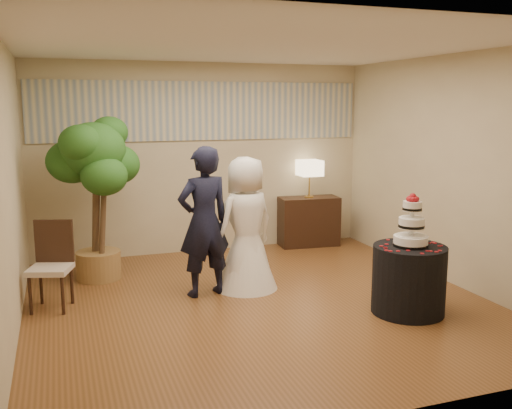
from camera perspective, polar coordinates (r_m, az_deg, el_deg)
name	(u,v)px	position (r m, az deg, el deg)	size (l,w,h in m)	color
floor	(259,303)	(6.49, 0.33, -9.81)	(5.00, 5.00, 0.00)	brown
ceiling	(260,45)	(6.14, 0.36, 15.62)	(5.00, 5.00, 0.00)	white
wall_back	(203,159)	(8.54, -5.30, 4.60)	(5.00, 0.06, 2.80)	#C2B38F
wall_front	(384,225)	(3.93, 12.67, -2.01)	(5.00, 0.06, 2.80)	#C2B38F
wall_left	(9,191)	(5.83, -23.51, 1.28)	(0.06, 5.00, 2.80)	#C2B38F
wall_right	(452,170)	(7.38, 19.00, 3.24)	(0.06, 5.00, 2.80)	#C2B38F
mural_border	(203,111)	(8.48, -5.34, 9.29)	(4.90, 0.02, 0.85)	#ACAEA0
groom	(204,222)	(6.56, -5.23, -1.74)	(0.63, 0.42, 1.74)	black
bride	(246,223)	(6.79, -1.00, -1.90)	(0.78, 0.76, 1.60)	white
cake_table	(409,280)	(6.31, 15.03, -7.26)	(0.77, 0.77, 0.73)	black
wedding_cake	(412,220)	(6.15, 15.30, -1.49)	(0.36, 0.36, 0.56)	white
console	(309,221)	(8.99, 5.30, -1.69)	(0.92, 0.41, 0.77)	black
table_lamp	(309,179)	(8.88, 5.37, 2.57)	(0.34, 0.34, 0.58)	beige
ficus_tree	(95,198)	(7.38, -15.76, 0.64)	(1.00, 1.00, 2.09)	#275C1D
side_chair	(50,267)	(6.55, -19.90, -5.86)	(0.44, 0.46, 0.96)	black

